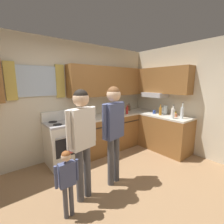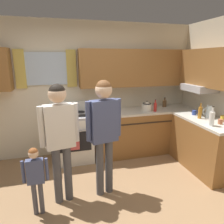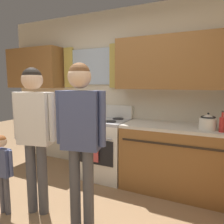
# 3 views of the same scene
# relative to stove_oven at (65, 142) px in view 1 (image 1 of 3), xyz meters

# --- Properties ---
(ground_plane) EXTENTS (12.00, 12.00, 0.00)m
(ground_plane) POSITION_rel_stove_oven_xyz_m (0.24, -1.54, -0.47)
(ground_plane) COLOR #93704C
(back_wall_unit) EXTENTS (4.60, 0.42, 2.60)m
(back_wall_unit) POSITION_rel_stove_oven_xyz_m (0.31, 0.27, 1.00)
(back_wall_unit) COLOR beige
(back_wall_unit) RESTS_ON ground
(right_wall_unit) EXTENTS (0.52, 4.05, 2.60)m
(right_wall_unit) POSITION_rel_stove_oven_xyz_m (2.54, -1.44, 0.94)
(right_wall_unit) COLOR beige
(right_wall_unit) RESTS_ON ground
(kitchen_counter_run) EXTENTS (2.15, 1.85, 0.90)m
(kitchen_counter_run) POSITION_rel_stove_oven_xyz_m (1.74, -0.34, -0.02)
(kitchen_counter_run) COLOR brown
(kitchen_counter_run) RESTS_ON ground
(stove_oven) EXTENTS (0.75, 0.67, 1.10)m
(stove_oven) POSITION_rel_stove_oven_xyz_m (0.00, 0.00, 0.00)
(stove_oven) COLOR silver
(stove_oven) RESTS_ON ground
(bottle_tall_clear) EXTENTS (0.07, 0.07, 0.37)m
(bottle_tall_clear) POSITION_rel_stove_oven_xyz_m (2.20, -1.35, 0.57)
(bottle_tall_clear) COLOR silver
(bottle_tall_clear) RESTS_ON kitchen_counter_run
(bottle_oil_amber) EXTENTS (0.06, 0.06, 0.29)m
(bottle_oil_amber) POSITION_rel_stove_oven_xyz_m (2.14, -0.82, 0.54)
(bottle_oil_amber) COLOR #B27223
(bottle_oil_amber) RESTS_ON kitchen_counter_run
(bottle_milk_white) EXTENTS (0.08, 0.08, 0.31)m
(bottle_milk_white) POSITION_rel_stove_oven_xyz_m (2.05, -1.22, 0.55)
(bottle_milk_white) COLOR white
(bottle_milk_white) RESTS_ON kitchen_counter_run
(bottle_sauce_red) EXTENTS (0.06, 0.06, 0.25)m
(bottle_sauce_red) POSITION_rel_stove_oven_xyz_m (1.62, -0.18, 0.53)
(bottle_sauce_red) COLOR red
(bottle_sauce_red) RESTS_ON kitchen_counter_run
(bottle_squat_brown) EXTENTS (0.08, 0.08, 0.21)m
(bottle_squat_brown) POSITION_rel_stove_oven_xyz_m (2.00, 0.14, 0.51)
(bottle_squat_brown) COLOR brown
(bottle_squat_brown) RESTS_ON kitchen_counter_run
(cup_terracotta) EXTENTS (0.11, 0.07, 0.08)m
(cup_terracotta) POSITION_rel_stove_oven_xyz_m (2.25, -1.18, 0.47)
(cup_terracotta) COLOR #B76642
(cup_terracotta) RESTS_ON kitchen_counter_run
(mug_mustard_yellow) EXTENTS (0.12, 0.08, 0.09)m
(mug_mustard_yellow) POSITION_rel_stove_oven_xyz_m (2.42, -1.06, 0.48)
(mug_mustard_yellow) COLOR gold
(mug_mustard_yellow) RESTS_ON kitchen_counter_run
(mug_cobalt_blue) EXTENTS (0.11, 0.07, 0.08)m
(mug_cobalt_blue) POSITION_rel_stove_oven_xyz_m (2.20, -0.60, 0.48)
(mug_cobalt_blue) COLOR #2D479E
(mug_cobalt_blue) RESTS_ON kitchen_counter_run
(stovetop_kettle) EXTENTS (0.27, 0.20, 0.21)m
(stovetop_kettle) POSITION_rel_stove_oven_xyz_m (1.47, -0.12, 0.53)
(stovetop_kettle) COLOR silver
(stovetop_kettle) RESTS_ON kitchen_counter_run
(water_pitcher) EXTENTS (0.19, 0.11, 0.22)m
(water_pitcher) POSITION_rel_stove_oven_xyz_m (2.33, -0.83, 0.54)
(water_pitcher) COLOR silver
(water_pitcher) RESTS_ON kitchen_counter_run
(adult_holding_child) EXTENTS (0.49, 0.22, 1.62)m
(adult_holding_child) POSITION_rel_stove_oven_xyz_m (-0.22, -1.19, 0.55)
(adult_holding_child) COLOR #4C4C51
(adult_holding_child) RESTS_ON ground
(adult_in_plaid) EXTENTS (0.50, 0.23, 1.64)m
(adult_in_plaid) POSITION_rel_stove_oven_xyz_m (0.36, -1.17, 0.57)
(adult_in_plaid) COLOR #4C4C51
(adult_in_plaid) RESTS_ON ground
(small_child) EXTENTS (0.31, 0.12, 0.90)m
(small_child) POSITION_rel_stove_oven_xyz_m (-0.53, -1.36, 0.10)
(small_child) COLOR #4C4C56
(small_child) RESTS_ON ground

